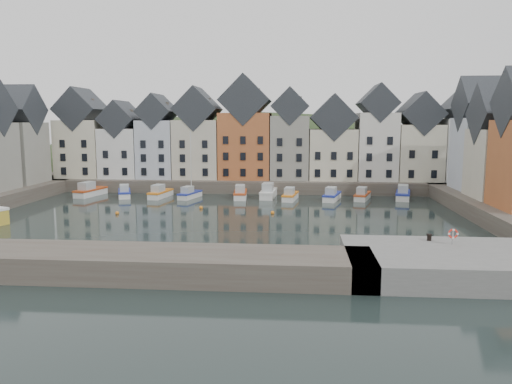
# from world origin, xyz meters

# --- Properties ---
(ground) EXTENTS (260.00, 260.00, 0.00)m
(ground) POSITION_xyz_m (0.00, 0.00, 0.00)
(ground) COLOR black
(ground) RESTS_ON ground
(far_quay) EXTENTS (90.00, 16.00, 2.00)m
(far_quay) POSITION_xyz_m (0.00, 30.00, 1.00)
(far_quay) COLOR #483E37
(far_quay) RESTS_ON ground
(near_quay) EXTENTS (18.00, 10.00, 2.00)m
(near_quay) POSITION_xyz_m (22.00, -20.00, 1.00)
(near_quay) COLOR #60605E
(near_quay) RESTS_ON ground
(near_wall) EXTENTS (50.00, 6.00, 2.00)m
(near_wall) POSITION_xyz_m (-10.00, -22.00, 1.00)
(near_wall) COLOR #483E37
(near_wall) RESTS_ON ground
(hillside) EXTENTS (153.60, 70.40, 64.00)m
(hillside) POSITION_xyz_m (0.02, 56.00, -17.96)
(hillside) COLOR #26371B
(hillside) RESTS_ON ground
(far_terrace) EXTENTS (72.37, 8.16, 17.78)m
(far_terrace) POSITION_xyz_m (3.21, 28.00, 8.88)
(far_terrace) COLOR beige
(far_terrace) RESTS_ON far_quay
(right_terrace) EXTENTS (8.30, 24.25, 16.36)m
(right_terrace) POSITION_xyz_m (36.00, 8.07, 8.91)
(right_terrace) COLOR silver
(right_terrace) RESTS_ON right_quay
(mooring_buoys) EXTENTS (20.50, 5.50, 0.50)m
(mooring_buoys) POSITION_xyz_m (-4.00, 5.33, 0.15)
(mooring_buoys) COLOR orange
(mooring_buoys) RESTS_ON ground
(boat_a) EXTENTS (3.36, 7.01, 2.59)m
(boat_a) POSITION_xyz_m (-24.04, 18.10, 0.77)
(boat_a) COLOR silver
(boat_a) RESTS_ON ground
(boat_b) EXTENTS (3.72, 6.17, 2.27)m
(boat_b) POSITION_xyz_m (-18.16, 17.55, 0.67)
(boat_b) COLOR silver
(boat_b) RESTS_ON ground
(boat_c) EXTENTS (2.76, 6.32, 2.35)m
(boat_c) POSITION_xyz_m (-12.35, 17.42, 0.70)
(boat_c) COLOR silver
(boat_c) RESTS_ON ground
(boat_d) EXTENTS (3.05, 5.78, 10.56)m
(boat_d) POSITION_xyz_m (-7.60, 17.13, 0.69)
(boat_d) COLOR silver
(boat_d) RESTS_ON ground
(boat_e) EXTENTS (2.43, 6.37, 2.40)m
(boat_e) POSITION_xyz_m (0.32, 17.78, 0.71)
(boat_e) COLOR silver
(boat_e) RESTS_ON ground
(boat_f) EXTENTS (2.56, 6.97, 2.63)m
(boat_f) POSITION_xyz_m (4.63, 18.86, 0.78)
(boat_f) COLOR silver
(boat_f) RESTS_ON ground
(boat_g) EXTENTS (2.61, 5.97, 2.22)m
(boat_g) POSITION_xyz_m (8.08, 16.73, 0.66)
(boat_g) COLOR silver
(boat_g) RESTS_ON ground
(boat_h) EXTENTS (3.30, 6.28, 2.31)m
(boat_h) POSITION_xyz_m (14.39, 16.94, 0.69)
(boat_h) COLOR silver
(boat_h) RESTS_ON ground
(boat_i) EXTENTS (3.33, 6.04, 2.22)m
(boat_i) POSITION_xyz_m (19.09, 17.91, 0.66)
(boat_i) COLOR silver
(boat_i) RESTS_ON ground
(boat_j) EXTENTS (3.42, 6.85, 2.52)m
(boat_j) POSITION_xyz_m (25.42, 19.04, 0.75)
(boat_j) COLOR silver
(boat_j) RESTS_ON ground
(mooring_bollard) EXTENTS (0.48, 0.48, 0.56)m
(mooring_bollard) POSITION_xyz_m (20.28, -16.65, 2.31)
(mooring_bollard) COLOR black
(mooring_bollard) RESTS_ON near_quay
(life_ring_post) EXTENTS (0.80, 0.17, 1.30)m
(life_ring_post) POSITION_xyz_m (21.82, -17.86, 2.86)
(life_ring_post) COLOR gray
(life_ring_post) RESTS_ON near_quay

